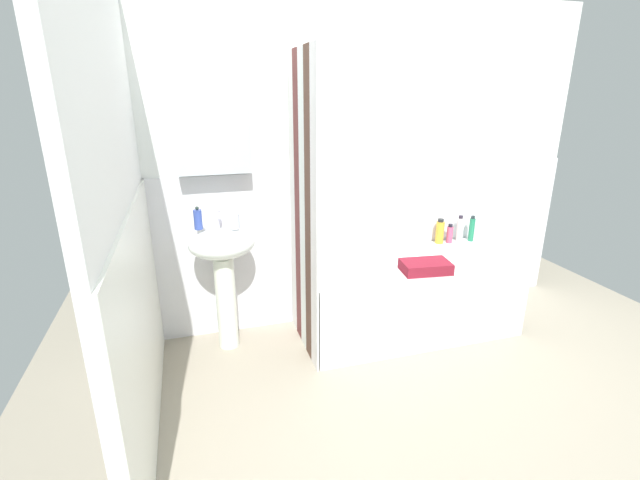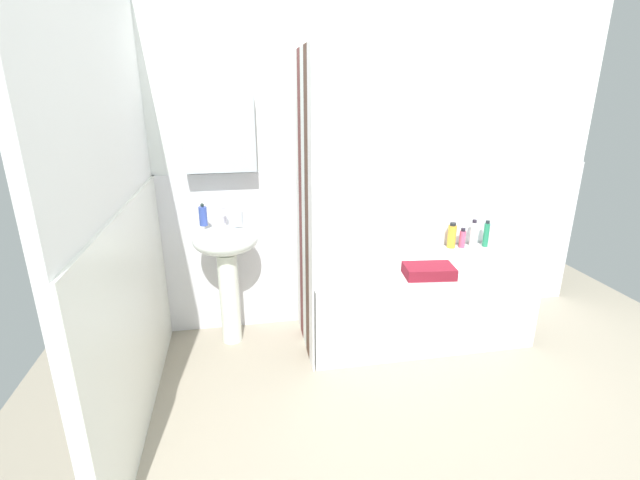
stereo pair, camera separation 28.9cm
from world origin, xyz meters
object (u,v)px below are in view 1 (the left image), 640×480
Objects in this scene: bathtub at (407,295)px; shampoo_bottle at (472,229)px; soap_dispenser at (198,219)px; conditioner_bottle at (440,232)px; body_wash_bottle at (450,234)px; toothbrush_cup at (234,221)px; lotion_bottle at (460,229)px; towel_folded at (426,267)px; sink at (223,263)px.

shampoo_bottle is (0.69, 0.26, 0.38)m from bathtub.
conditioner_bottle is (1.88, 0.08, -0.28)m from soap_dispenser.
soap_dispenser is at bearing -178.22° from body_wash_bottle.
toothbrush_cup is 1.85m from lotion_bottle.
towel_folded is at bearing -145.02° from shampoo_bottle.
towel_folded is at bearing -139.68° from lotion_bottle.
shampoo_bottle is at bearing 3.05° from sink.
toothbrush_cup is 1.40m from bathtub.
conditioner_bottle is at bearing 2.29° from soap_dispenser.
sink is at bearing -22.23° from soap_dispenser.
sink is 2.67× the size of towel_folded.
lotion_bottle is (0.59, 0.27, 0.39)m from bathtub.
conditioner_bottle is at bearing 4.35° from sink.
body_wash_bottle is (-0.09, -0.00, -0.03)m from lotion_bottle.
sink reaches higher than shampoo_bottle.
soap_dispenser reaches higher than sink.
conditioner_bottle is (1.74, 0.13, 0.02)m from sink.
soap_dispenser is 1.90m from conditioner_bottle.
soap_dispenser reaches higher than body_wash_bottle.
body_wash_bottle is at bearing 1.78° from soap_dispenser.
bathtub is at bearing -145.22° from conditioner_bottle.
towel_folded is (-0.41, -0.51, -0.06)m from conditioner_bottle.
bathtub is at bearing -151.32° from body_wash_bottle.
sink is 4.09× the size of shampoo_bottle.
shampoo_bottle is (1.93, 0.10, -0.26)m from toothbrush_cup.
body_wash_bottle is at bearing 28.68° from bathtub.
conditioner_bottle is at bearing 34.78° from bathtub.
shampoo_bottle is at bearing 20.64° from bathtub.
lotion_bottle is 0.18m from conditioner_bottle.
toothbrush_cup is 0.32× the size of towel_folded.
towel_folded is (-0.59, -0.50, -0.07)m from lotion_bottle.
toothbrush_cup is 0.47× the size of lotion_bottle.
toothbrush_cup is 1.34m from towel_folded.
towel_folded is (-0.50, -0.50, -0.04)m from body_wash_bottle.
sink is at bearing 173.44° from bathtub.
lotion_bottle is at bearing -3.58° from conditioner_bottle.
soap_dispenser reaches higher than bathtub.
shampoo_bottle is (2.16, 0.05, -0.28)m from soap_dispenser.
bathtub is (1.47, -0.21, -0.66)m from soap_dispenser.
sink is 0.30m from toothbrush_cup.
lotion_bottle is at bearing 1.79° from soap_dispenser.
body_wash_bottle reaches higher than bathtub.
body_wash_bottle is 0.09m from conditioner_bottle.
shampoo_bottle reaches higher than bathtub.
bathtub is 7.76× the size of conditioner_bottle.
shampoo_bottle is at bearing 34.98° from towel_folded.
lotion_bottle is 0.68× the size of towel_folded.
body_wash_bottle reaches higher than towel_folded.
sink is at bearing -176.38° from lotion_bottle.
soap_dispenser is 2.18m from shampoo_bottle.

